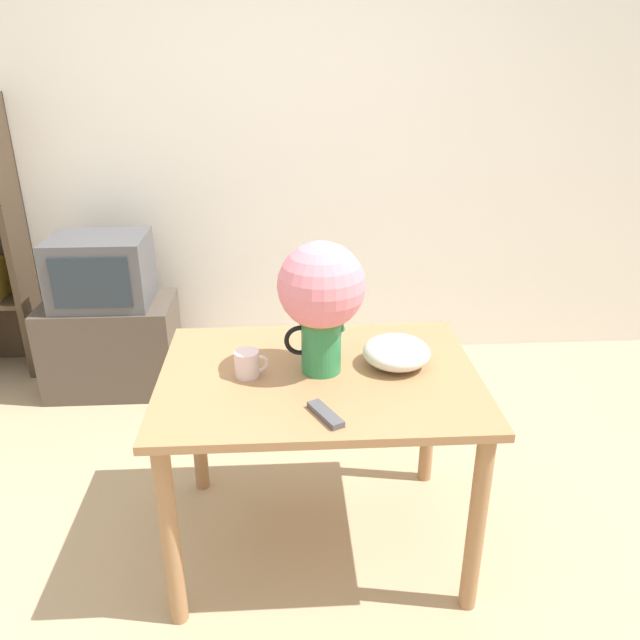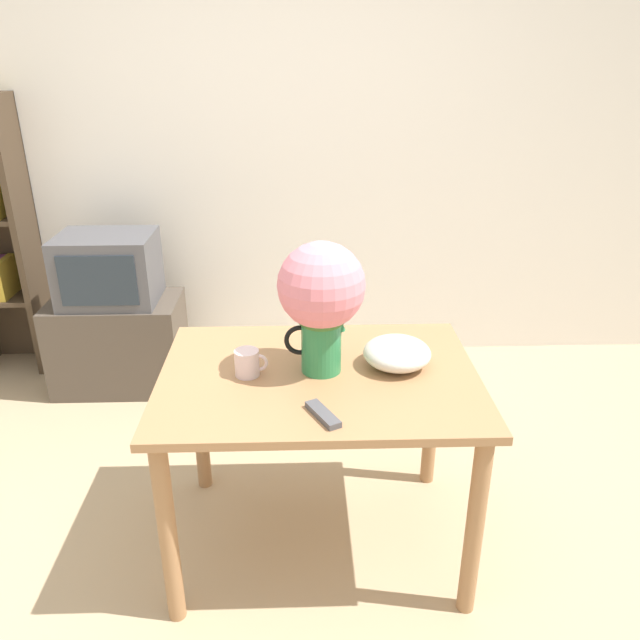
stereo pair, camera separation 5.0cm
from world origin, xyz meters
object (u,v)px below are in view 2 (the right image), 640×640
object	(u,v)px
coffee_mug	(248,363)
flower_vase	(321,296)
tv_set	(108,269)
white_bowl	(397,353)

from	to	relation	value
coffee_mug	flower_vase	bearing A→B (deg)	5.93
coffee_mug	tv_set	size ratio (longest dim) A/B	0.24
white_bowl	tv_set	world-z (taller)	tv_set
white_bowl	flower_vase	bearing A→B (deg)	-175.37
flower_vase	tv_set	bearing A→B (deg)	131.19
white_bowl	tv_set	size ratio (longest dim) A/B	0.48
coffee_mug	white_bowl	distance (m)	0.53
coffee_mug	white_bowl	size ratio (longest dim) A/B	0.50
white_bowl	tv_set	bearing A→B (deg)	137.97
coffee_mug	white_bowl	world-z (taller)	white_bowl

